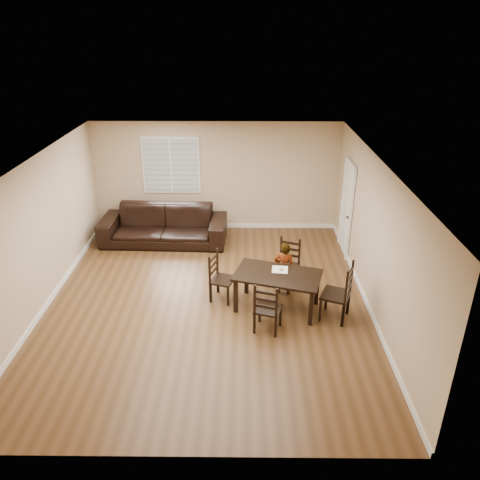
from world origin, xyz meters
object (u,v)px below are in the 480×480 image
Objects in this scene: chair_near at (289,263)px; child at (284,268)px; chair_far at (266,312)px; sofa at (164,225)px; dining_table at (278,278)px; donut at (281,269)px; chair_left at (217,278)px; chair_right at (343,295)px.

child is at bearing -86.97° from chair_near.
chair_near is at bearing -89.88° from chair_far.
child reaches higher than sofa.
dining_table is 0.56m from child.
dining_table is at bearing -112.93° from donut.
child reaches higher than chair_left.
dining_table is at bearing -86.31° from chair_near.
chair_near reaches higher than sofa.
dining_table is 1.78× the size of chair_left.
chair_near is 10.59× the size of donut.
chair_right is (1.36, 0.43, 0.07)m from chair_far.
child is at bearing -38.60° from sofa.
chair_near is 1.52m from chair_left.
chair_left is at bearing 179.76° from dining_table.
dining_table is at bearing -84.23° from chair_right.
chair_near is at bearing -98.11° from child.
chair_far reaches higher than donut.
sofa reaches higher than donut.
chair_left is at bearing -83.98° from chair_right.
child is 3.53m from sofa.
chair_far is 1.37m from child.
dining_table is 1.79× the size of chair_far.
chair_right is 4.84m from sofa.
chair_far reaches higher than sofa.
dining_table is 1.18m from chair_left.
chair_near is at bearing -48.05° from chair_left.
sofa is (-3.65, 3.18, -0.07)m from chair_right.
dining_table is at bearing -87.88° from chair_left.
donut is (-1.06, 0.51, 0.24)m from chair_right.
child is (0.39, 1.31, 0.11)m from chair_far.
chair_right reaches higher than chair_left.
child is at bearing 76.27° from donut.
donut is 3.73m from sofa.
chair_near is 0.33× the size of sofa.
chair_near is 1.54m from chair_right.
chair_far is 0.88× the size of child.
chair_near is 0.43m from child.
chair_left is 1.23m from donut.
chair_right is at bearing -25.72° from donut.
chair_right is at bearing -88.13° from chair_left.
chair_far is (-0.52, -1.71, -0.01)m from chair_near.
child reaches higher than donut.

